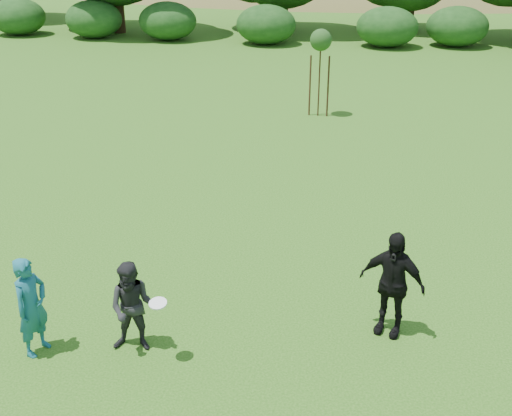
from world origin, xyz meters
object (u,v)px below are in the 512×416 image
at_px(sapling, 321,42).
at_px(player_black, 392,283).
at_px(player_teal, 32,306).
at_px(player_grey, 133,308).

bearing_deg(sapling, player_black, -77.78).
distance_m(player_teal, sapling, 13.93).
height_order(player_grey, sapling, sapling).
xyz_separation_m(player_black, sapling, (-2.58, 11.92, 1.52)).
bearing_deg(player_grey, player_black, 11.12).
bearing_deg(sapling, player_teal, -101.32).
relative_size(player_teal, player_black, 0.90).
relative_size(player_grey, player_black, 0.84).
xyz_separation_m(player_teal, sapling, (2.72, 13.57, 1.61)).
height_order(player_teal, sapling, sapling).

